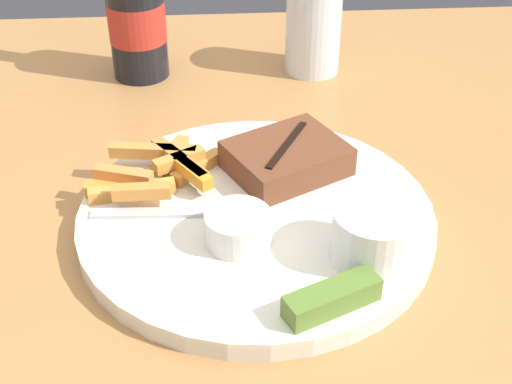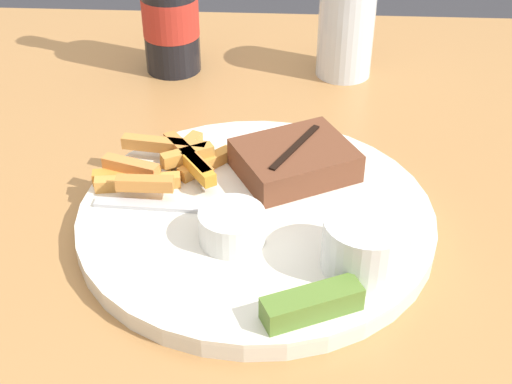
# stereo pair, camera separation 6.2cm
# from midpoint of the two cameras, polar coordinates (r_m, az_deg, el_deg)

# --- Properties ---
(dining_table) EXTENTS (1.17, 1.01, 0.75)m
(dining_table) POSITION_cam_midpoint_polar(r_m,az_deg,el_deg) (0.70, -2.56, -8.43)
(dining_table) COLOR #A87542
(dining_table) RESTS_ON ground_plane
(dinner_plate) EXTENTS (0.32, 0.32, 0.02)m
(dinner_plate) POSITION_cam_midpoint_polar(r_m,az_deg,el_deg) (0.64, -2.78, -2.22)
(dinner_plate) COLOR silver
(dinner_plate) RESTS_ON dining_table
(steak_portion) EXTENTS (0.13, 0.12, 0.03)m
(steak_portion) POSITION_cam_midpoint_polar(r_m,az_deg,el_deg) (0.67, -0.16, 2.66)
(steak_portion) COLOR brown
(steak_portion) RESTS_ON dinner_plate
(fries_pile) EXTENTS (0.13, 0.11, 0.02)m
(fries_pile) POSITION_cam_midpoint_polar(r_m,az_deg,el_deg) (0.67, -10.44, 1.64)
(fries_pile) COLOR #D07D39
(fries_pile) RESTS_ON dinner_plate
(coleslaw_cup) EXTENTS (0.07, 0.07, 0.05)m
(coleslaw_cup) POSITION_cam_midpoint_polar(r_m,az_deg,el_deg) (0.57, 6.45, -3.31)
(coleslaw_cup) COLOR white
(coleslaw_cup) RESTS_ON dinner_plate
(dipping_sauce_cup) EXTENTS (0.06, 0.06, 0.03)m
(dipping_sauce_cup) POSITION_cam_midpoint_polar(r_m,az_deg,el_deg) (0.59, -4.46, -2.88)
(dipping_sauce_cup) COLOR silver
(dipping_sauce_cup) RESTS_ON dinner_plate
(pickle_spear) EXTENTS (0.08, 0.05, 0.02)m
(pickle_spear) POSITION_cam_midpoint_polar(r_m,az_deg,el_deg) (0.53, 2.78, -8.61)
(pickle_spear) COLOR #567A2D
(pickle_spear) RESTS_ON dinner_plate
(fork_utensil) EXTENTS (0.13, 0.02, 0.00)m
(fork_utensil) POSITION_cam_midpoint_polar(r_m,az_deg,el_deg) (0.64, -10.38, -1.53)
(fork_utensil) COLOR #B7B7BC
(fork_utensil) RESTS_ON dinner_plate
(beer_bottle) EXTENTS (0.07, 0.07, 0.20)m
(beer_bottle) POSITION_cam_midpoint_polar(r_m,az_deg,el_deg) (0.89, -11.57, 13.38)
(beer_bottle) COLOR black
(beer_bottle) RESTS_ON dining_table
(drinking_glass) EXTENTS (0.07, 0.07, 0.11)m
(drinking_glass) POSITION_cam_midpoint_polar(r_m,az_deg,el_deg) (0.89, 2.58, 13.03)
(drinking_glass) COLOR silver
(drinking_glass) RESTS_ON dining_table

